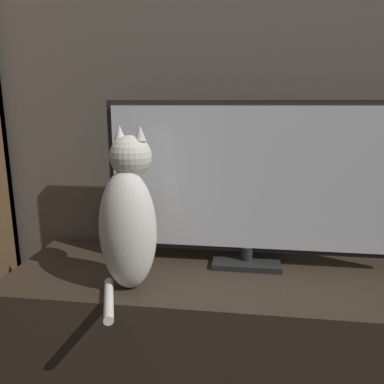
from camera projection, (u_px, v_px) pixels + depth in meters
The scene contains 4 objects.
wall_back at pixel (225, 50), 1.40m from camera, with size 4.80×0.05×2.60m.
tv_stand at pixel (215, 341), 1.35m from camera, with size 1.43×0.49×0.53m.
tv at pixel (249, 183), 1.30m from camera, with size 1.00×0.15×0.59m.
cat at pixel (129, 220), 1.16m from camera, with size 0.22×0.34×0.51m.
Camera 1 is at (0.07, -0.26, 1.10)m, focal length 35.00 mm.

